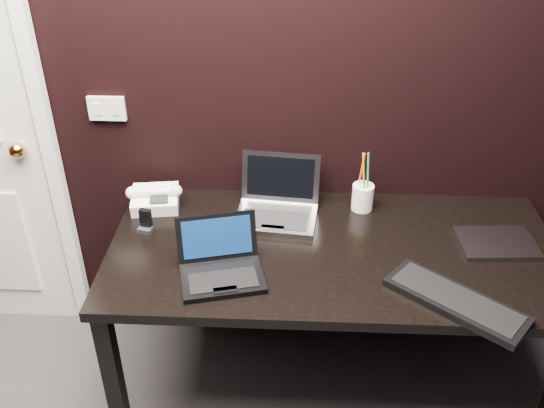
{
  "coord_description": "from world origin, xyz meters",
  "views": [
    {
      "loc": [
        0.15,
        -0.44,
        2.12
      ],
      "look_at": [
        0.07,
        1.35,
        0.96
      ],
      "focal_mm": 40.0,
      "sensor_mm": 36.0,
      "label": 1
    }
  ],
  "objects_px": {
    "desk_phone": "(155,198)",
    "pen_cup": "(363,196)",
    "silver_laptop": "(277,207)",
    "closed_laptop": "(497,243)",
    "netbook": "(221,266)",
    "ext_keyboard": "(456,301)",
    "desk": "(332,264)",
    "mobile_phone": "(146,223)"
  },
  "relations": [
    {
      "from": "silver_laptop",
      "to": "desk",
      "type": "bearing_deg",
      "value": -43.65
    },
    {
      "from": "netbook",
      "to": "ext_keyboard",
      "type": "distance_m",
      "value": 0.81
    },
    {
      "from": "netbook",
      "to": "pen_cup",
      "type": "relative_size",
      "value": 1.32
    },
    {
      "from": "desk_phone",
      "to": "pen_cup",
      "type": "distance_m",
      "value": 0.86
    },
    {
      "from": "closed_laptop",
      "to": "desk_phone",
      "type": "distance_m",
      "value": 1.37
    },
    {
      "from": "closed_laptop",
      "to": "ext_keyboard",
      "type": "bearing_deg",
      "value": -123.33
    },
    {
      "from": "ext_keyboard",
      "to": "desk_phone",
      "type": "bearing_deg",
      "value": 154.09
    },
    {
      "from": "silver_laptop",
      "to": "netbook",
      "type": "bearing_deg",
      "value": -115.12
    },
    {
      "from": "ext_keyboard",
      "to": "desk_phone",
      "type": "distance_m",
      "value": 1.25
    },
    {
      "from": "silver_laptop",
      "to": "closed_laptop",
      "type": "bearing_deg",
      "value": -11.1
    },
    {
      "from": "pen_cup",
      "to": "closed_laptop",
      "type": "bearing_deg",
      "value": -25.36
    },
    {
      "from": "netbook",
      "to": "desk_phone",
      "type": "bearing_deg",
      "value": 127.17
    },
    {
      "from": "desk",
      "to": "silver_laptop",
      "type": "relative_size",
      "value": 4.87
    },
    {
      "from": "ext_keyboard",
      "to": "desk_phone",
      "type": "xyz_separation_m",
      "value": [
        -1.13,
        0.55,
        0.03
      ]
    },
    {
      "from": "pen_cup",
      "to": "silver_laptop",
      "type": "bearing_deg",
      "value": -168.95
    },
    {
      "from": "desk",
      "to": "closed_laptop",
      "type": "relative_size",
      "value": 5.72
    },
    {
      "from": "silver_laptop",
      "to": "ext_keyboard",
      "type": "relative_size",
      "value": 0.75
    },
    {
      "from": "netbook",
      "to": "pen_cup",
      "type": "bearing_deg",
      "value": 40.66
    },
    {
      "from": "desk",
      "to": "closed_laptop",
      "type": "distance_m",
      "value": 0.63
    },
    {
      "from": "mobile_phone",
      "to": "closed_laptop",
      "type": "bearing_deg",
      "value": -1.39
    },
    {
      "from": "closed_laptop",
      "to": "desk",
      "type": "bearing_deg",
      "value": -175.67
    },
    {
      "from": "netbook",
      "to": "closed_laptop",
      "type": "xyz_separation_m",
      "value": [
        1.03,
        0.22,
        -0.03
      ]
    },
    {
      "from": "netbook",
      "to": "ext_keyboard",
      "type": "height_order",
      "value": "netbook"
    },
    {
      "from": "desk",
      "to": "pen_cup",
      "type": "relative_size",
      "value": 6.56
    },
    {
      "from": "ext_keyboard",
      "to": "closed_laptop",
      "type": "height_order",
      "value": "ext_keyboard"
    },
    {
      "from": "silver_laptop",
      "to": "mobile_phone",
      "type": "relative_size",
      "value": 3.71
    },
    {
      "from": "mobile_phone",
      "to": "pen_cup",
      "type": "bearing_deg",
      "value": 13.17
    },
    {
      "from": "ext_keyboard",
      "to": "netbook",
      "type": "bearing_deg",
      "value": 171.57
    },
    {
      "from": "desk_phone",
      "to": "pen_cup",
      "type": "xyz_separation_m",
      "value": [
        0.86,
        0.03,
        0.02
      ]
    },
    {
      "from": "ext_keyboard",
      "to": "closed_laptop",
      "type": "relative_size",
      "value": 1.57
    },
    {
      "from": "desk",
      "to": "pen_cup",
      "type": "bearing_deg",
      "value": 65.58
    },
    {
      "from": "netbook",
      "to": "silver_laptop",
      "type": "xyz_separation_m",
      "value": [
        0.18,
        0.39,
        0.0
      ]
    },
    {
      "from": "silver_laptop",
      "to": "closed_laptop",
      "type": "relative_size",
      "value": 1.17
    },
    {
      "from": "closed_laptop",
      "to": "pen_cup",
      "type": "bearing_deg",
      "value": 154.64
    },
    {
      "from": "silver_laptop",
      "to": "mobile_phone",
      "type": "xyz_separation_m",
      "value": [
        -0.51,
        -0.13,
        -0.01
      ]
    },
    {
      "from": "mobile_phone",
      "to": "pen_cup",
      "type": "height_order",
      "value": "pen_cup"
    },
    {
      "from": "mobile_phone",
      "to": "pen_cup",
      "type": "relative_size",
      "value": 0.36
    },
    {
      "from": "silver_laptop",
      "to": "ext_keyboard",
      "type": "height_order",
      "value": "silver_laptop"
    },
    {
      "from": "mobile_phone",
      "to": "pen_cup",
      "type": "distance_m",
      "value": 0.88
    },
    {
      "from": "desk_phone",
      "to": "mobile_phone",
      "type": "xyz_separation_m",
      "value": [
        -0.0,
        -0.17,
        -0.01
      ]
    },
    {
      "from": "desk",
      "to": "closed_laptop",
      "type": "bearing_deg",
      "value": 4.33
    },
    {
      "from": "mobile_phone",
      "to": "desk",
      "type": "bearing_deg",
      "value": -6.23
    }
  ]
}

